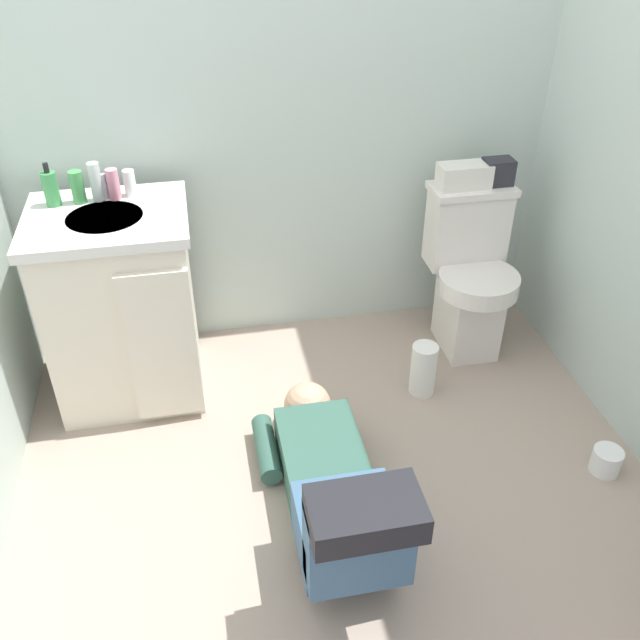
{
  "coord_description": "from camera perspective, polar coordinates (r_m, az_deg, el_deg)",
  "views": [
    {
      "loc": [
        -0.4,
        -1.7,
        1.93
      ],
      "look_at": [
        0.02,
        0.41,
        0.45
      ],
      "focal_mm": 38.42,
      "sensor_mm": 36.0,
      "label": 1
    }
  ],
  "objects": [
    {
      "name": "toiletry_bag",
      "position": [
        3.06,
        14.59,
        11.87
      ],
      "size": [
        0.12,
        0.09,
        0.11
      ],
      "primitive_type": "cube",
      "color": "#26262D",
      "rests_on": "toilet"
    },
    {
      "name": "bottle_clear",
      "position": [
        2.77,
        -18.17,
        10.88
      ],
      "size": [
        0.04,
        0.04,
        0.15
      ],
      "primitive_type": "cylinder",
      "color": "silver",
      "rests_on": "vanity_cabinet"
    },
    {
      "name": "person_plumber",
      "position": [
        2.35,
        1.13,
        -13.8
      ],
      "size": [
        0.39,
        1.06,
        0.52
      ],
      "color": "#33594C",
      "rests_on": "ground_plane"
    },
    {
      "name": "bottle_white",
      "position": [
        2.79,
        -15.57,
        10.94
      ],
      "size": [
        0.04,
        0.04,
        0.1
      ],
      "primitive_type": "cylinder",
      "color": "white",
      "rests_on": "vanity_cabinet"
    },
    {
      "name": "bottle_pink",
      "position": [
        2.77,
        -16.83,
        10.77
      ],
      "size": [
        0.05,
        0.05,
        0.12
      ],
      "primitive_type": "cylinder",
      "color": "pink",
      "rests_on": "vanity_cabinet"
    },
    {
      "name": "vanity_cabinet",
      "position": [
        2.86,
        -16.08,
        1.14
      ],
      "size": [
        0.6,
        0.53,
        0.82
      ],
      "color": "beige",
      "rests_on": "ground_plane"
    },
    {
      "name": "ground_plane",
      "position": [
        2.62,
        1.42,
        -13.64
      ],
      "size": [
        2.82,
        3.13,
        0.04
      ],
      "primitive_type": "cube",
      "color": "tan"
    },
    {
      "name": "faucet",
      "position": [
        2.78,
        -17.52,
        10.55
      ],
      "size": [
        0.02,
        0.02,
        0.1
      ],
      "primitive_type": "cylinder",
      "color": "silver",
      "rests_on": "vanity_cabinet"
    },
    {
      "name": "paper_towel_roll",
      "position": [
        2.93,
        8.61,
        -4.08
      ],
      "size": [
        0.11,
        0.11,
        0.24
      ],
      "primitive_type": "cylinder",
      "color": "white",
      "rests_on": "ground_plane"
    },
    {
      "name": "bottle_green",
      "position": [
        2.78,
        -19.55,
        10.39
      ],
      "size": [
        0.05,
        0.05,
        0.12
      ],
      "primitive_type": "cylinder",
      "color": "#469B52",
      "rests_on": "vanity_cabinet"
    },
    {
      "name": "toilet",
      "position": [
        3.13,
        12.35,
        3.78
      ],
      "size": [
        0.36,
        0.46,
        0.75
      ],
      "color": "silver",
      "rests_on": "ground_plane"
    },
    {
      "name": "wall_back",
      "position": [
        2.92,
        -3.2,
        20.03
      ],
      "size": [
        2.48,
        0.08,
        2.4
      ],
      "primitive_type": "cube",
      "color": "silver",
      "rests_on": "ground_plane"
    },
    {
      "name": "soap_dispenser",
      "position": [
        2.79,
        -21.51,
        10.17
      ],
      "size": [
        0.06,
        0.06,
        0.17
      ],
      "color": "#3C8D4C",
      "rests_on": "vanity_cabinet"
    },
    {
      "name": "toilet_paper_roll",
      "position": [
        2.81,
        22.74,
        -10.76
      ],
      "size": [
        0.11,
        0.11,
        0.1
      ],
      "primitive_type": "cylinder",
      "color": "white",
      "rests_on": "ground_plane"
    },
    {
      "name": "tissue_box",
      "position": [
        3.0,
        11.92,
        11.69
      ],
      "size": [
        0.22,
        0.11,
        0.1
      ],
      "primitive_type": "cube",
      "color": "silver",
      "rests_on": "toilet"
    }
  ]
}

